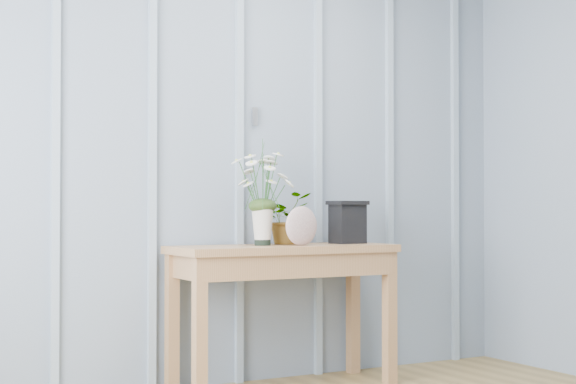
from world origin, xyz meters
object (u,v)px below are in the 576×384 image
sideboard (283,267)px  carved_box (348,222)px  daisy_vase (263,181)px  felt_disc_vessel (301,226)px

sideboard → carved_box: (0.41, 0.01, 0.24)m
sideboard → daisy_vase: (-0.12, 0.01, 0.45)m
sideboard → carved_box: carved_box is taller
sideboard → felt_disc_vessel: (0.05, -0.10, 0.22)m
carved_box → felt_disc_vessel: bearing=-162.7°
felt_disc_vessel → carved_box: 0.37m
felt_disc_vessel → carved_box: size_ratio=0.87×
daisy_vase → carved_box: bearing=0.1°
sideboard → daisy_vase: bearing=174.7°
felt_disc_vessel → carved_box: (0.36, 0.11, 0.02)m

